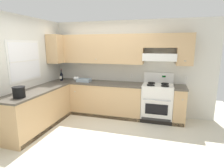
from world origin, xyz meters
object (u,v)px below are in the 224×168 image
(wine_bottle, at_px, (61,76))
(stove, at_px, (157,102))
(paper_towel_roll, at_px, (77,79))
(bucket, at_px, (19,92))
(bowl, at_px, (84,81))

(wine_bottle, bearing_deg, stove, 1.52)
(paper_towel_roll, bearing_deg, wine_bottle, -169.02)
(stove, relative_size, wine_bottle, 3.71)
(wine_bottle, distance_m, bucket, 1.78)
(stove, relative_size, paper_towel_roll, 8.64)
(stove, relative_size, bucket, 5.02)
(stove, height_order, bowl, stove)
(wine_bottle, height_order, bucket, wine_bottle)
(bowl, relative_size, paper_towel_roll, 2.72)
(bowl, bearing_deg, paper_towel_roll, 167.93)
(wine_bottle, relative_size, bucket, 1.35)
(bowl, xyz_separation_m, paper_towel_roll, (-0.26, 0.06, 0.03))
(stove, height_order, bucket, stove)
(paper_towel_roll, bearing_deg, stove, -0.32)
(stove, bearing_deg, bowl, -178.77)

